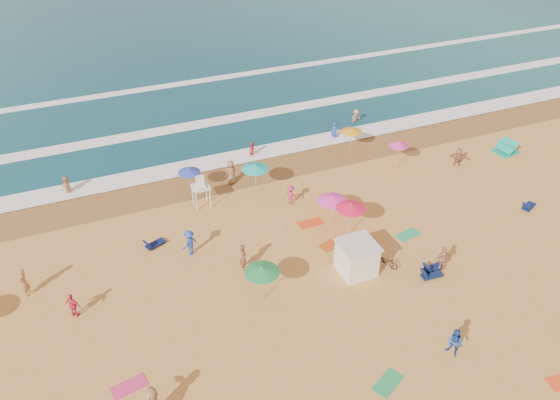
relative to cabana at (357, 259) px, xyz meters
name	(u,v)px	position (x,y,z in m)	size (l,w,h in m)	color
ground	(295,278)	(-3.62, 0.87, -1.00)	(220.00, 220.00, 0.00)	gold
wet_sand	(230,177)	(-3.62, 13.37, -0.99)	(220.00, 220.00, 0.00)	olive
surf_foam	(199,128)	(-3.62, 22.19, -0.90)	(200.00, 18.70, 0.05)	white
cabana	(357,259)	(0.00, 0.00, 0.00)	(2.00, 2.00, 2.00)	white
cabana_roof	(358,245)	(0.00, 0.00, 1.06)	(2.20, 2.20, 0.12)	silver
bicycle	(386,261)	(1.90, -0.30, -0.58)	(0.55, 1.59, 0.83)	black
lifeguard_stand	(201,193)	(-6.66, 10.44, 0.05)	(1.20, 1.20, 2.10)	white
beach_umbrellas	(267,252)	(-5.21, 1.41, 1.13)	(62.99, 31.93, 0.77)	#208D42
loungers	(436,297)	(3.08, -3.84, -0.83)	(43.74, 22.22, 0.34)	#0E1D46
towels	(314,313)	(-3.82, -2.16, -0.98)	(52.43, 17.49, 0.03)	#D3601A
popup_tents	(545,176)	(18.12, 3.28, -0.40)	(3.89, 12.01, 1.20)	#E933B1
beachgoers	(242,242)	(-5.78, 4.35, -0.19)	(37.58, 26.23, 2.15)	#A3644B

